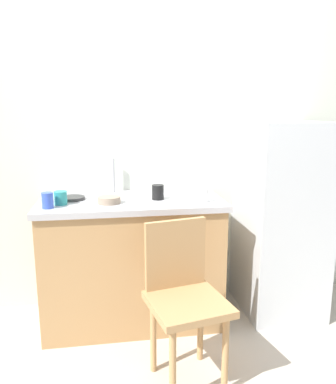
# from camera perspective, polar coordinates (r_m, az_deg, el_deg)

# --- Properties ---
(ground_plane) EXTENTS (8.00, 8.00, 0.00)m
(ground_plane) POSITION_cam_1_polar(r_m,az_deg,el_deg) (2.45, 2.51, -25.37)
(ground_plane) COLOR #BCB2A3
(back_wall) EXTENTS (4.80, 0.10, 2.44)m
(back_wall) POSITION_cam_1_polar(r_m,az_deg,el_deg) (2.94, -1.15, 6.87)
(back_wall) COLOR silver
(back_wall) RESTS_ON ground_plane
(cabinet_base) EXTENTS (1.21, 0.60, 0.86)m
(cabinet_base) POSITION_cam_1_polar(r_m,az_deg,el_deg) (2.77, -5.37, -10.50)
(cabinet_base) COLOR tan
(cabinet_base) RESTS_ON ground_plane
(countertop) EXTENTS (1.25, 0.64, 0.04)m
(countertop) POSITION_cam_1_polar(r_m,az_deg,el_deg) (2.63, -5.56, -1.44)
(countertop) COLOR #B7B7BC
(countertop) RESTS_ON cabinet_base
(faucet) EXTENTS (0.02, 0.02, 0.25)m
(faucet) POSITION_cam_1_polar(r_m,az_deg,el_deg) (2.84, -8.21, 2.46)
(faucet) COLOR #B7B7BC
(faucet) RESTS_ON countertop
(refrigerator) EXTENTS (0.54, 0.62, 1.42)m
(refrigerator) POSITION_cam_1_polar(r_m,az_deg,el_deg) (2.94, 16.48, -3.85)
(refrigerator) COLOR silver
(refrigerator) RESTS_ON ground_plane
(chair) EXTENTS (0.48, 0.48, 0.89)m
(chair) POSITION_cam_1_polar(r_m,az_deg,el_deg) (2.17, 2.39, -15.03)
(chair) COLOR tan
(chair) RESTS_ON ground_plane
(terracotta_bowl) EXTENTS (0.15, 0.15, 0.04)m
(terracotta_bowl) POSITION_cam_1_polar(r_m,az_deg,el_deg) (2.51, -8.82, -1.16)
(terracotta_bowl) COLOR gray
(terracotta_bowl) RESTS_ON countertop
(hotplate) EXTENTS (0.17, 0.17, 0.02)m
(hotplate) POSITION_cam_1_polar(r_m,az_deg,el_deg) (2.67, -14.15, -0.89)
(hotplate) COLOR #2D2D2D
(hotplate) RESTS_ON countertop
(cup_black) EXTENTS (0.08, 0.08, 0.10)m
(cup_black) POSITION_cam_1_polar(r_m,az_deg,el_deg) (2.59, -1.53, -0.02)
(cup_black) COLOR black
(cup_black) RESTS_ON countertop
(cup_white) EXTENTS (0.07, 0.07, 0.08)m
(cup_white) POSITION_cam_1_polar(r_m,az_deg,el_deg) (2.54, 5.42, -0.51)
(cup_white) COLOR white
(cup_white) RESTS_ON countertop
(cup_teal) EXTENTS (0.08, 0.08, 0.09)m
(cup_teal) POSITION_cam_1_polar(r_m,az_deg,el_deg) (2.54, -15.80, -0.87)
(cup_teal) COLOR teal
(cup_teal) RESTS_ON countertop
(cup_blue) EXTENTS (0.07, 0.07, 0.10)m
(cup_blue) POSITION_cam_1_polar(r_m,az_deg,el_deg) (2.47, -17.60, -1.20)
(cup_blue) COLOR blue
(cup_blue) RESTS_ON countertop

